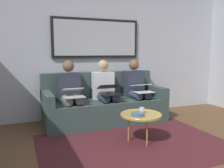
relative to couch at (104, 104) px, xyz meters
The scene contains 13 objects.
wall_rear 1.10m from the couch, 90.00° to the right, with size 6.00×0.12×2.60m, color #B7BCC6.
area_rug 1.30m from the couch, 90.00° to the left, with size 2.60×1.80×0.01m, color #4C1E23.
couch is the anchor object (origin of this frame).
framed_mirror 1.30m from the couch, 90.00° to the right, with size 1.75×0.05×0.76m.
coffee_table 1.23m from the couch, 95.60° to the left, with size 0.58×0.58×0.42m.
cup 1.22m from the couch, 96.65° to the left, with size 0.07×0.07×0.09m, color silver.
bowl 1.30m from the couch, 91.06° to the left, with size 0.18×0.18×0.05m, color slate.
person_left 0.71m from the couch, behind, with size 0.38×0.58×1.14m.
laptop_white 0.78m from the couch, 153.74° to the left, with size 0.33×0.35×0.15m.
person_middle 0.31m from the couch, 90.00° to the left, with size 0.38×0.58×1.14m.
laptop_black 0.44m from the couch, 90.00° to the left, with size 0.36×0.38×0.17m.
person_right 0.71m from the couch, ahead, with size 0.38×0.58×1.14m.
laptop_silver 0.78m from the couch, 26.10° to the left, with size 0.33×0.33×0.15m.
Camera 1 is at (1.47, 1.94, 1.28)m, focal length 37.72 mm.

